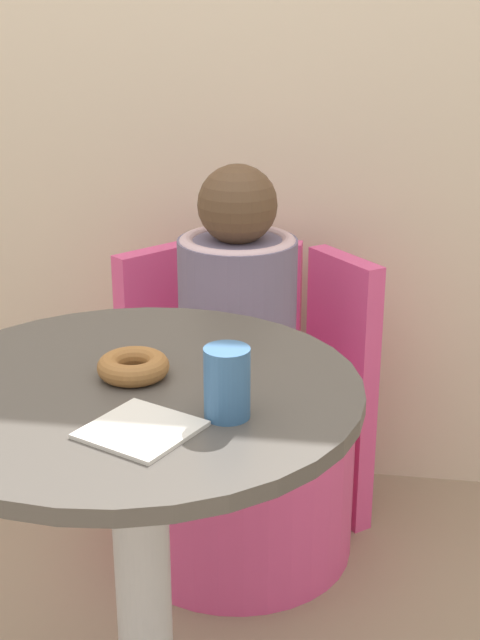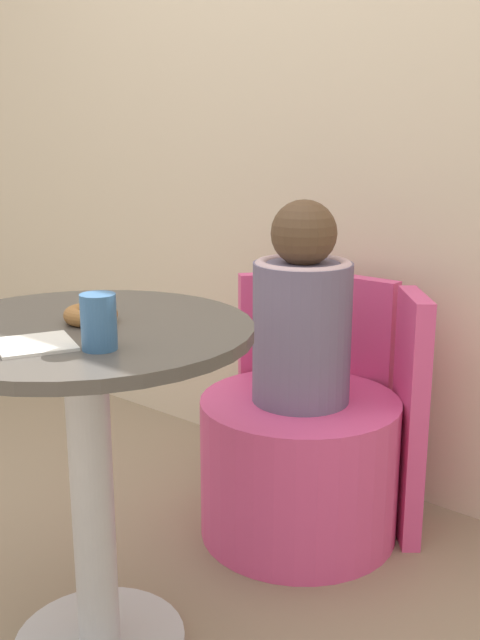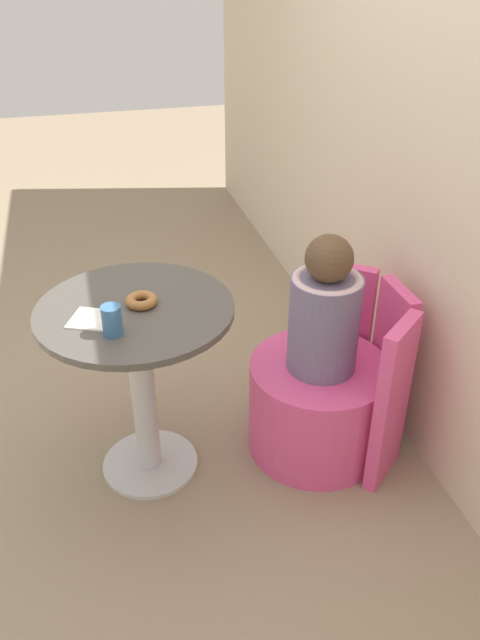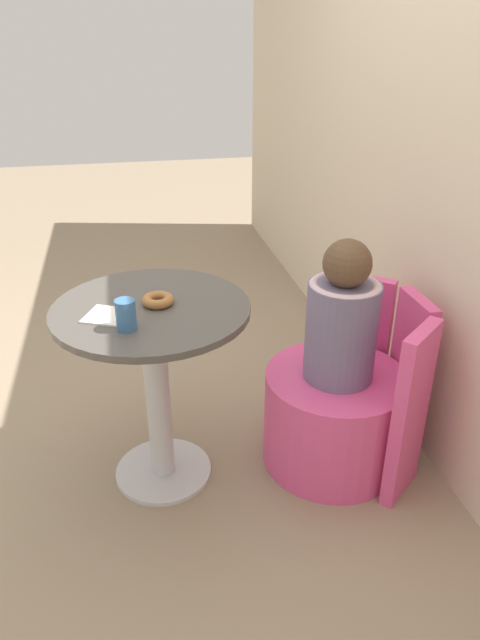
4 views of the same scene
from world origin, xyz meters
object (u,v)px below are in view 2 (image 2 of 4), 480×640
Objects in this scene: child_figure at (302,313)px; round_table at (88,423)px; cup at (99,322)px; tub_chair at (299,466)px; donut at (91,315)px.

round_table is at bearing -94.15° from child_figure.
cup is at bearing -28.71° from round_table.
tub_chair is 5.47× the size of cup.
child_figure is 0.66m from donut.
cup is at bearing -82.21° from tub_chair.
cup reaches higher than donut.
round_table is 0.69m from child_figure.
cup reaches higher than tub_chair.
cup is at bearing -82.21° from child_figure.
donut is at bearing 106.67° from round_table.
round_table is at bearing 151.29° from cup.
donut is (-0.06, -0.65, 0.55)m from tub_chair.
tub_chair is 1.01× the size of child_figure.
child_figure is (0.00, 0.00, 0.44)m from tub_chair.
child_figure is (0.05, 0.68, 0.11)m from round_table.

